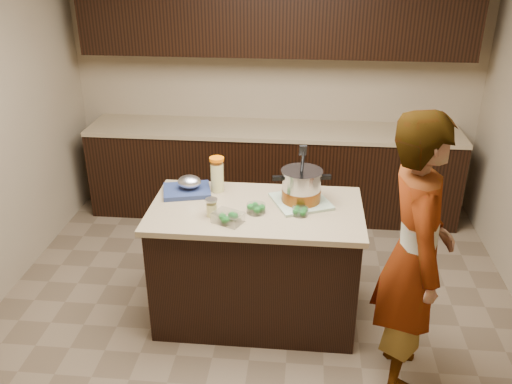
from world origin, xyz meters
TOP-DOWN VIEW (x-y plane):
  - ground_plane at (0.00, 0.00)m, footprint 4.00×4.00m
  - room_shell at (0.00, 0.00)m, footprint 4.04×4.04m
  - back_cabinets at (0.00, 1.74)m, footprint 3.60×0.63m
  - island at (0.00, 0.00)m, footprint 1.46×0.81m
  - dish_towel at (0.30, 0.11)m, footprint 0.47×0.47m
  - stock_pot at (0.30, 0.11)m, footprint 0.40×0.33m
  - lemonade_pitcher at (-0.31, 0.25)m, footprint 0.14×0.14m
  - mason_jar at (-0.28, -0.15)m, footprint 0.08×0.08m
  - broccoli_tub_left at (0.01, -0.07)m, footprint 0.13×0.13m
  - broccoli_tub_right at (0.30, -0.07)m, footprint 0.13×0.13m
  - broccoli_tub_rect at (-0.16, -0.22)m, footprint 0.23×0.20m
  - blue_tray at (-0.51, 0.19)m, footprint 0.39×0.34m
  - person at (0.98, -0.52)m, footprint 0.43×0.65m

SIDE VIEW (x-z plane):
  - ground_plane at x=0.00m, z-range 0.00..0.00m
  - island at x=0.00m, z-range 0.00..0.90m
  - person at x=0.98m, z-range 0.00..1.78m
  - dish_towel at x=0.30m, z-range 0.90..0.92m
  - broccoli_tub_right at x=0.30m, z-range 0.90..0.95m
  - broccoli_tub_left at x=0.01m, z-range 0.90..0.96m
  - broccoli_tub_rect at x=-0.16m, z-range 0.90..0.96m
  - back_cabinets at x=0.00m, z-range -0.22..2.10m
  - blue_tray at x=-0.51m, z-range 0.88..1.01m
  - mason_jar at x=-0.28m, z-range 0.89..1.03m
  - stock_pot at x=0.30m, z-range 0.81..1.22m
  - lemonade_pitcher at x=-0.31m, z-range 0.89..1.15m
  - room_shell at x=0.00m, z-range 0.35..3.07m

